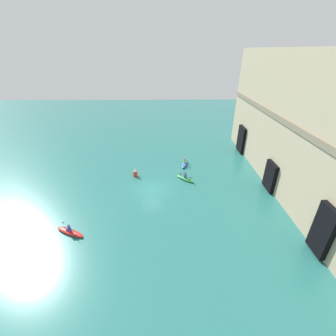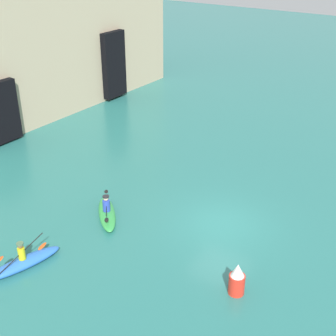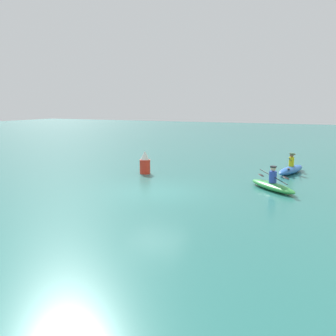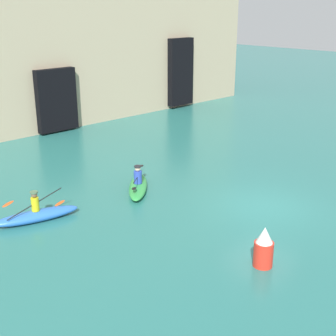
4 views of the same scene
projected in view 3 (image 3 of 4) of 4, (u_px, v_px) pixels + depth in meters
ground_plane at (157, 191)px, 16.88m from camera, size 120.00×120.00×0.00m
kayak_green at (272, 185)px, 17.15m from camera, size 2.60×2.68×1.11m
kayak_blue at (291, 169)px, 21.15m from camera, size 3.20×1.43×1.16m
marker_buoy at (145, 163)px, 21.08m from camera, size 0.60×0.60×1.29m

